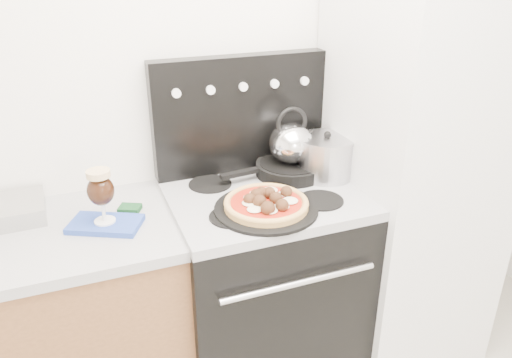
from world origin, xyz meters
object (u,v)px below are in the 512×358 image
stove_body (263,289)px  skillet (290,168)px  tea_kettle (291,140)px  oven_mitt (105,224)px  beer_glass (101,196)px  pizza (266,202)px  pizza_pan (266,209)px  stock_pot (326,158)px  fridge (412,163)px

stove_body → skillet: bearing=35.4°
stove_body → tea_kettle: tea_kettle is taller
tea_kettle → oven_mitt: bearing=-170.7°
beer_glass → pizza: (0.58, -0.13, -0.07)m
oven_mitt → skillet: bearing=10.0°
oven_mitt → pizza_pan: (0.58, -0.13, 0.02)m
oven_mitt → pizza: (0.58, -0.13, 0.04)m
oven_mitt → stock_pot: stock_pot is taller
pizza_pan → skillet: (0.22, 0.27, 0.02)m
fridge → stock_pot: 0.40m
stove_body → stock_pot: size_ratio=3.82×
oven_mitt → stock_pot: (0.93, 0.07, 0.09)m
fridge → stock_pot: (-0.39, 0.08, 0.05)m
fridge → pizza_pan: 0.76m
tea_kettle → stock_pot: 0.17m
oven_mitt → tea_kettle: bearing=10.0°
beer_glass → pizza_pan: 0.60m
fridge → skillet: size_ratio=6.32×
pizza_pan → fridge: bearing=9.0°
pizza → tea_kettle: (0.22, 0.27, 0.12)m
oven_mitt → skillet: skillet is taller
fridge → tea_kettle: 0.56m
stock_pot → beer_glass: bearing=-175.8°
oven_mitt → pizza_pan: pizza_pan is taller
pizza → stock_pot: 0.41m
stove_body → fridge: bearing=-2.0°
pizza_pan → pizza: bearing=0.0°
pizza_pan → stock_pot: bearing=28.8°
beer_glass → tea_kettle: tea_kettle is taller
stove_body → tea_kettle: (0.18, 0.13, 0.64)m
fridge → oven_mitt: bearing=179.6°
fridge → oven_mitt: size_ratio=7.55×
stove_body → stock_pot: (0.31, 0.05, 0.56)m
pizza_pan → stock_pot: stock_pot is taller
beer_glass → skillet: beer_glass is taller
pizza_pan → pizza: size_ratio=1.24×
fridge → oven_mitt: (-1.32, 0.01, -0.04)m
beer_glass → skillet: (0.80, 0.14, -0.08)m
pizza → stock_pot: (0.36, 0.20, 0.05)m
beer_glass → pizza_pan: (0.58, -0.13, -0.10)m
oven_mitt → beer_glass: size_ratio=1.22×
beer_glass → stock_pot: 0.93m
oven_mitt → stock_pot: size_ratio=1.09×
beer_glass → tea_kettle: bearing=10.0°
pizza_pan → tea_kettle: tea_kettle is taller
stove_body → beer_glass: bearing=-178.5°
stove_body → oven_mitt: (-0.62, -0.02, 0.47)m
fridge → tea_kettle: bearing=163.9°
stove_body → skillet: skillet is taller
pizza_pan → beer_glass: bearing=167.5°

